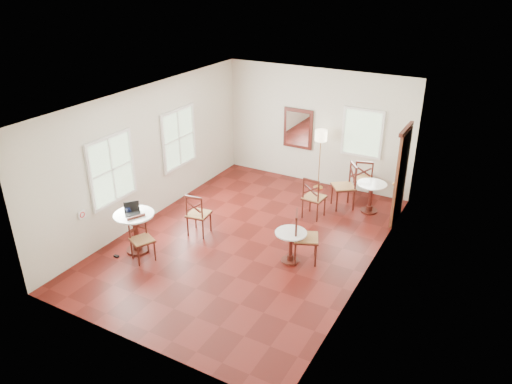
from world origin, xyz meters
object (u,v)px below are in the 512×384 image
chair_mid_a (314,198)px  water_glass (132,209)px  chair_near_a (198,214)px  mouse (130,216)px  floor_lamp (321,140)px  power_adapter (116,256)px  chair_near_b (141,239)px  laptop (132,211)px  cafe_table_near (135,228)px  chair_back_a (363,179)px  cafe_table_mid (291,243)px  cafe_table_back (371,194)px  navy_mug (128,210)px  chair_mid_b (305,237)px  chair_back_b (345,186)px

chair_mid_a → water_glass: 4.01m
chair_near_a → mouse: (-0.68, -1.28, 0.38)m
chair_near_a → mouse: size_ratio=9.74×
floor_lamp → power_adapter: size_ratio=16.02×
chair_near_b → laptop: (-0.34, 0.19, 0.45)m
cafe_table_near → chair_back_a: 5.60m
chair_mid_a → laptop: 4.01m
mouse → chair_near_b: bearing=-12.5°
cafe_table_near → chair_back_a: size_ratio=0.82×
cafe_table_mid → chair_mid_a: size_ratio=0.65×
cafe_table_back → chair_mid_a: (-1.05, -0.90, 0.05)m
floor_lamp → navy_mug: 5.11m
chair_mid_a → power_adapter: 4.44m
chair_near_a → chair_mid_b: 2.39m
chair_mid_b → water_glass: chair_mid_b is taller
cafe_table_back → chair_mid_b: bearing=-100.9°
cafe_table_back → navy_mug: 5.45m
chair_near_b → chair_back_b: 4.87m
water_glass → power_adapter: water_glass is taller
power_adapter → chair_mid_a: bearing=51.4°
navy_mug → water_glass: 0.09m
chair_back_b → power_adapter: size_ratio=11.16×
mouse → chair_near_a: bearing=59.6°
chair_mid_a → water_glass: size_ratio=11.25×
chair_near_a → chair_near_b: (-0.40, -1.33, -0.03)m
mouse → cafe_table_mid: bearing=21.6°
chair_back_a → cafe_table_near: bearing=38.1°
cafe_table_near → cafe_table_back: 5.34m
chair_back_b → water_glass: 4.92m
navy_mug → mouse: bearing=-38.1°
cafe_table_mid → chair_back_a: 3.47m
chair_mid_a → cafe_table_mid: bearing=104.2°
chair_back_b → water_glass: (-3.09, -3.81, 0.34)m
chair_near_a → mouse: 1.50m
chair_back_b → chair_back_a: bearing=126.1°
water_glass → navy_mug: bearing=-99.0°
navy_mug → power_adapter: 0.96m
chair_near_b → power_adapter: size_ratio=9.16×
cafe_table_mid → navy_mug: navy_mug is taller
cafe_table_near → chair_back_b: 4.90m
chair_near_b → chair_back_b: size_ratio=0.82×
chair_near_b → power_adapter: (-0.51, -0.22, -0.43)m
chair_near_b → water_glass: bearing=84.2°
chair_back_b → power_adapter: chair_back_b is taller
floor_lamp → navy_mug: (-2.17, -4.60, -0.43)m
navy_mug → power_adapter: size_ratio=1.32×
floor_lamp → chair_back_a: bearing=0.1°
cafe_table_back → chair_near_b: (-3.30, -4.13, 0.00)m
cafe_table_back → laptop: (-3.64, -3.93, 0.45)m
cafe_table_near → chair_near_a: 1.35m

